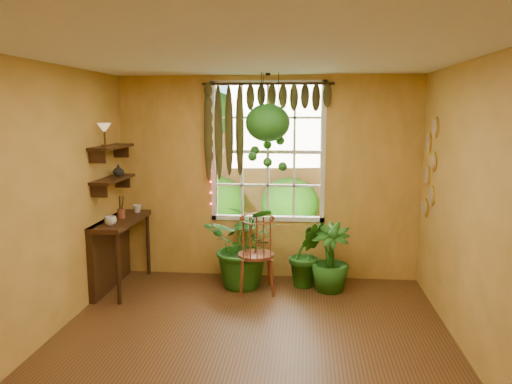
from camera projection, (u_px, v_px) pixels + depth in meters
floor at (248, 353)px, 4.65m from camera, size 4.50×4.50×0.00m
ceiling at (247, 55)px, 4.22m from camera, size 4.50×4.50×0.00m
wall_back at (268, 178)px, 6.64m from camera, size 4.00×0.00×4.00m
wall_left at (34, 207)px, 4.63m from camera, size 0.00×4.50×4.50m
wall_right at (481, 216)px, 4.23m from camera, size 0.00×4.50×4.50m
window at (268, 152)px, 6.62m from camera, size 1.52×0.10×1.86m
valance_vine at (261, 108)px, 6.41m from camera, size 1.70×0.12×1.10m
string_lights at (210, 148)px, 6.60m from camera, size 0.03×0.03×1.54m
wall_plates at (430, 169)px, 5.96m from camera, size 0.04×0.32×1.10m
counter_ledge at (114, 245)px, 6.32m from camera, size 0.40×1.20×0.90m
shelf_lower at (113, 179)px, 6.18m from camera, size 0.25×0.90×0.04m
shelf_upper at (112, 147)px, 6.12m from camera, size 0.25×0.90×0.04m
backyard at (294, 154)px, 11.17m from camera, size 14.00×10.00×12.00m
windsor_chair at (256, 265)px, 6.17m from camera, size 0.52×0.54×1.20m
potted_plant_left at (246, 245)px, 6.35m from camera, size 1.11×1.00×1.10m
potted_plant_mid at (307, 254)px, 6.37m from camera, size 0.54×0.46×0.87m
potted_plant_right at (330, 258)px, 6.21m from camera, size 0.51×0.51×0.86m
hanging_basket at (268, 129)px, 6.21m from camera, size 0.56×0.56×1.23m
cup_a at (111, 221)px, 5.88m from camera, size 0.17×0.17×0.11m
cup_b at (137, 209)px, 6.63m from camera, size 0.12×0.12×0.10m
brush_jar at (121, 207)px, 6.26m from camera, size 0.10×0.10×0.36m
shelf_vase at (118, 170)px, 6.34m from camera, size 0.15×0.15×0.15m
tiffany_lamp at (104, 129)px, 5.86m from camera, size 0.17×0.17×0.28m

